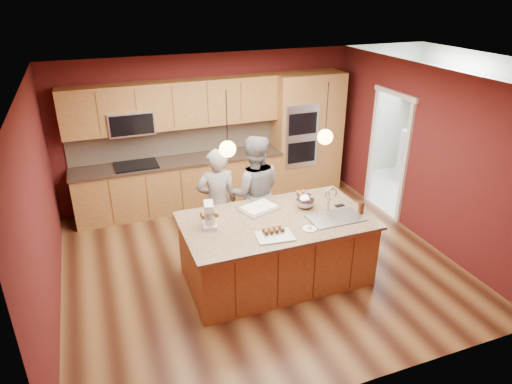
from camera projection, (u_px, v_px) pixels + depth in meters
name	position (u px, v px, depth m)	size (l,w,h in m)	color
floor	(258.00, 262.00, 6.81)	(5.50, 5.50, 0.00)	#402013
ceiling	(258.00, 80.00, 5.68)	(5.50, 5.50, 0.00)	white
wall_back	(209.00, 129.00, 8.37)	(5.50, 5.50, 0.00)	#511717
wall_front	(357.00, 281.00, 4.12)	(5.50, 5.50, 0.00)	#511717
wall_left	(40.00, 212.00, 5.36)	(5.00, 5.00, 0.00)	#511717
wall_right	(422.00, 154.00, 7.13)	(5.00, 5.00, 0.00)	#511717
cabinet_run	(177.00, 157.00, 8.09)	(3.74, 0.64, 2.30)	#94582A
oven_column	(306.00, 133.00, 8.79)	(1.30, 0.62, 2.30)	#94582A
doorway_trim	(388.00, 156.00, 7.93)	(0.08, 1.11, 2.20)	white
laundry_room	(454.00, 92.00, 8.41)	(2.60, 2.70, 2.70)	beige
pendant_left	(228.00, 149.00, 5.42)	(0.20, 0.20, 0.80)	black
pendant_right	(325.00, 137.00, 5.84)	(0.20, 0.20, 0.80)	black
island	(277.00, 248.00, 6.27)	(2.52, 1.41, 1.31)	#94582A
person_left	(217.00, 202.00, 6.75)	(0.61, 0.40, 1.67)	black
person_right	(254.00, 193.00, 6.91)	(0.87, 0.68, 1.80)	slate
stand_mixer	(209.00, 217.00, 5.84)	(0.22, 0.27, 0.33)	silver
sheet_cake	(259.00, 208.00, 6.33)	(0.60, 0.52, 0.05)	white
cooling_rack	(275.00, 236.00, 5.65)	(0.45, 0.32, 0.02)	silver
mixing_bowl	(305.00, 201.00, 6.35)	(0.26, 0.26, 0.22)	#B6B7BD
plate	(309.00, 229.00, 5.83)	(0.19, 0.19, 0.01)	white
tumbler	(361.00, 208.00, 6.21)	(0.08, 0.08, 0.16)	#3D1E0D
phone	(340.00, 206.00, 6.44)	(0.13, 0.07, 0.01)	black
cupcakes_left	(209.00, 214.00, 6.15)	(0.25, 0.17, 0.07)	#BE7E48
cupcakes_rack	(273.00, 229.00, 5.73)	(0.29, 0.15, 0.07)	#BE7E48
cupcakes_right	(304.00, 196.00, 6.67)	(0.16, 0.32, 0.07)	#BE7E48
washer	(447.00, 176.00, 8.67)	(0.56, 0.58, 0.90)	silver
dryer	(423.00, 158.00, 9.23)	(0.68, 0.71, 1.10)	silver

